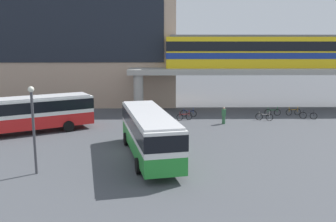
{
  "coord_description": "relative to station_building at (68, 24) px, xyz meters",
  "views": [
    {
      "loc": [
        1.97,
        -26.44,
        7.93
      ],
      "look_at": [
        2.57,
        4.65,
        2.2
      ],
      "focal_mm": 39.74,
      "sensor_mm": 36.0,
      "label": 1
    }
  ],
  "objects": [
    {
      "name": "bicycle_silver",
      "position": [
        23.27,
        -14.05,
        -10.02
      ],
      "size": [
        1.71,
        0.66,
        1.04
      ],
      "color": "black",
      "rests_on": "ground_plane"
    },
    {
      "name": "lamp_post",
      "position": [
        4.88,
        -29.67,
        -7.13
      ],
      "size": [
        0.36,
        0.36,
        5.4
      ],
      "color": "#3F3F44",
      "rests_on": "ground_plane"
    },
    {
      "name": "bicycle_green",
      "position": [
        24.89,
        -11.56,
        -10.02
      ],
      "size": [
        1.79,
        0.07,
        1.04
      ],
      "color": "black",
      "rests_on": "ground_plane"
    },
    {
      "name": "bicycle_black",
      "position": [
        28.12,
        -13.44,
        -10.02
      ],
      "size": [
        1.68,
        0.73,
        1.04
      ],
      "color": "black",
      "rests_on": "ground_plane"
    },
    {
      "name": "bus_secondary",
      "position": [
        0.9,
        -19.13,
        -8.39
      ],
      "size": [
        10.89,
        7.58,
        3.22
      ],
      "color": "red",
      "rests_on": "ground_plane"
    },
    {
      "name": "train",
      "position": [
        25.25,
        -7.37,
        -3.42
      ],
      "size": [
        24.2,
        2.96,
        3.84
      ],
      "color": "yellow",
      "rests_on": "elevated_platform"
    },
    {
      "name": "ground_plane",
      "position": [
        10.58,
        -15.16,
        -10.38
      ],
      "size": [
        120.0,
        120.0,
        0.0
      ],
      "primitive_type": "plane",
      "color": "#47494F"
    },
    {
      "name": "pedestrian_waiting_near_stop",
      "position": [
        18.76,
        -15.69,
        -9.58
      ],
      "size": [
        0.4,
        0.32,
        1.68
      ],
      "color": "#33663F",
      "rests_on": "ground_plane"
    },
    {
      "name": "elevated_platform",
      "position": [
        24.0,
        -7.37,
        -6.05
      ],
      "size": [
        30.36,
        6.93,
        4.99
      ],
      "color": "#9E9B93",
      "rests_on": "ground_plane"
    },
    {
      "name": "bicycle_red",
      "position": [
        15.0,
        -13.81,
        -10.02
      ],
      "size": [
        1.69,
        0.7,
        1.04
      ],
      "color": "black",
      "rests_on": "ground_plane"
    },
    {
      "name": "bicycle_blue",
      "position": [
        15.55,
        -11.92,
        -10.02
      ],
      "size": [
        1.74,
        0.53,
        1.04
      ],
      "color": "black",
      "rests_on": "ground_plane"
    },
    {
      "name": "station_building",
      "position": [
        0.0,
        0.0,
        0.0
      ],
      "size": [
        28.75,
        13.54,
        20.74
      ],
      "color": "tan",
      "rests_on": "ground_plane"
    },
    {
      "name": "bus_main",
      "position": [
        11.72,
        -26.51,
        -8.39
      ],
      "size": [
        4.74,
        11.33,
        3.22
      ],
      "color": "#268C33",
      "rests_on": "ground_plane"
    },
    {
      "name": "bicycle_orange",
      "position": [
        27.24,
        -11.4,
        -10.02
      ],
      "size": [
        1.77,
        0.4,
        1.04
      ],
      "color": "black",
      "rests_on": "ground_plane"
    }
  ]
}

